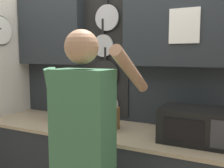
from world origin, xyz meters
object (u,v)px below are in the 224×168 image
Objects in this scene: utensil_crock at (54,113)px; person at (84,139)px; microwave at (195,125)px; knife_block at (111,118)px.

person is at bearing -40.11° from utensil_crock.
microwave is 1.89× the size of knife_block.
knife_block is at bearing -0.03° from utensil_crock.
microwave is 0.73m from knife_block.
person is (0.13, -0.65, 0.03)m from knife_block.
utensil_crock reaches higher than microwave.
microwave is at bearing -0.05° from utensil_crock.
person reaches higher than utensil_crock.
knife_block is (-0.73, 0.00, -0.03)m from microwave.
utensil_crock is at bearing 179.97° from knife_block.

